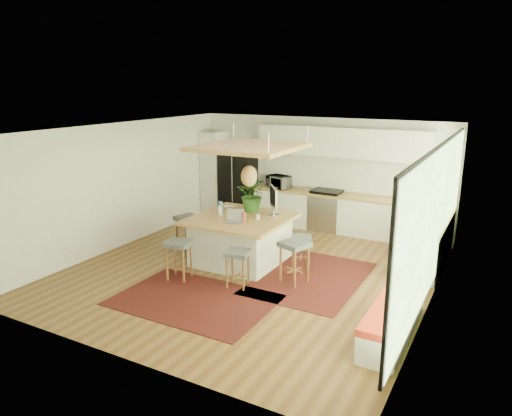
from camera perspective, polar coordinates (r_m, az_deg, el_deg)
The scene contains 35 objects.
floor at distance 9.34m, azimuth -0.39°, elevation -7.38°, with size 7.00×7.00×0.00m, color brown.
ceiling at distance 8.70m, azimuth -0.42°, elevation 9.34°, with size 7.00×7.00×0.00m, color white.
wall_back at distance 12.04m, azimuth 7.70°, elevation 4.23°, with size 6.50×6.50×0.00m, color white.
wall_front at distance 6.24m, azimuth -16.26°, elevation -6.22°, with size 6.50×6.50×0.00m, color white.
wall_left at distance 10.84m, azimuth -15.64°, elevation 2.65°, with size 7.00×7.00×0.00m, color white.
wall_right at distance 7.93m, azimuth 20.61°, elevation -2.09°, with size 7.00×7.00×0.00m, color white.
window_wall at distance 7.92m, azimuth 20.43°, elevation -1.71°, with size 0.10×6.20×2.60m, color black, non-canonical shape.
pantry at distance 13.13m, azimuth -4.97°, elevation 4.18°, with size 0.55×0.60×2.25m, color silver.
back_counter_base at distance 11.76m, azimuth 9.49°, elevation -0.64°, with size 4.20×0.60×0.88m, color silver.
back_counter_top at distance 11.65m, azimuth 9.59°, elevation 1.54°, with size 4.24×0.64×0.05m, color #A4783A.
backsplash at distance 11.84m, azimuth 10.16°, elevation 3.95°, with size 4.20×0.02×0.80m, color white.
upper_cabinets at distance 11.57m, azimuth 10.08°, elevation 7.72°, with size 4.20×0.34×0.70m, color silver.
range at distance 11.83m, azimuth 8.36°, elevation -0.21°, with size 0.76×0.62×1.00m, color #A5A5AA, non-canonical shape.
right_counter_base at distance 10.14m, azimuth 20.05°, elevation -3.87°, with size 0.60×2.50×0.88m, color silver.
right_counter_top at distance 10.01m, azimuth 20.27°, elevation -1.37°, with size 0.64×2.54×0.05m, color #A4783A.
window_bench at distance 7.27m, azimuth 15.99°, elevation -12.59°, with size 0.52×2.00×0.50m, color silver, non-canonical shape.
ceiling_panel at distance 9.27m, azimuth -0.84°, elevation 5.62°, with size 1.86×1.86×0.80m, color #A4783A, non-canonical shape.
rug_near at distance 8.19m, azimuth -7.37°, elevation -10.80°, with size 2.60×1.80×0.01m, color black.
rug_right at distance 9.02m, azimuth 6.58°, elevation -8.27°, with size 1.80×2.60×0.01m, color black.
fridge at distance 12.78m, azimuth -2.08°, elevation 3.02°, with size 0.88×0.69×1.76m, color black, non-canonical shape.
island at distance 9.62m, azimuth -1.80°, elevation -3.78°, with size 1.85×1.85×0.93m, color #A4783A, non-canonical shape.
stool_near_left at distance 8.94m, azimuth -9.16°, elevation -6.19°, with size 0.43×0.43×0.73m, color #45494D, non-canonical shape.
stool_near_right at distance 8.48m, azimuth -2.19°, elevation -7.16°, with size 0.40×0.40×0.68m, color #45494D, non-canonical shape.
stool_right_front at distance 8.67m, azimuth 4.58°, elevation -6.70°, with size 0.46×0.46×0.78m, color #45494D, non-canonical shape.
stool_right_back at distance 9.41m, azimuth 5.38°, elevation -4.97°, with size 0.38×0.38×0.64m, color #45494D, non-canonical shape.
stool_left_side at distance 10.40m, azimuth -8.09°, elevation -3.12°, with size 0.45×0.45×0.76m, color #45494D, non-canonical shape.
laptop at distance 9.10m, azimuth -2.65°, elevation -1.01°, with size 0.34×0.36×0.25m, color #A5A5AA, non-canonical shape.
monitor at distance 9.58m, azimuth 2.09°, elevation 0.67°, with size 0.63×0.23×0.59m, color #A5A5AA, non-canonical shape.
microwave at distance 12.14m, azimuth 2.73°, elevation 3.31°, with size 0.56×0.31×0.38m, color #A5A5AA.
island_plant at distance 9.87m, azimuth -0.34°, elevation 1.19°, with size 0.64×0.71×0.55m, color #1E4C19.
island_bowl at distance 10.16m, azimuth -3.17°, elevation 0.11°, with size 0.22×0.22×0.05m, color silver.
island_bottle_0 at distance 9.82m, azimuth -4.31°, elevation -0.02°, with size 0.07×0.07×0.19m, color #3191C5.
island_bottle_1 at distance 9.54m, azimuth -4.36°, elevation -0.46°, with size 0.07×0.07×0.19m, color silver.
island_bottle_2 at distance 9.08m, azimuth -1.42°, elevation -1.19°, with size 0.07×0.07×0.19m, color #9B3C33.
island_bottle_3 at distance 9.33m, azimuth 0.18°, elevation -0.76°, with size 0.07×0.07×0.19m, color silver.
Camera 1 is at (4.19, -7.57, 3.52)m, focal length 33.57 mm.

